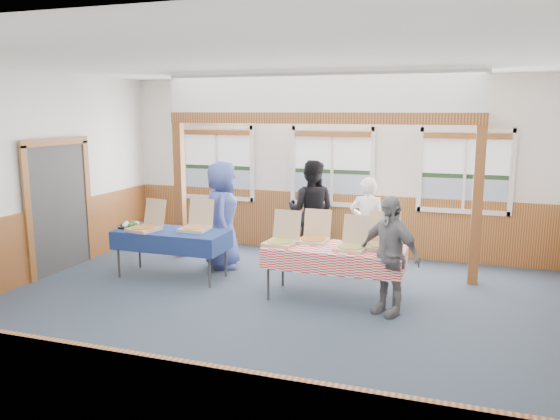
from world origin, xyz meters
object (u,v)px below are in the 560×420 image
Objects in this scene: table_left at (171,234)px; woman_black at (311,211)px; table_right at (335,251)px; person_grey at (389,255)px; man_blue at (222,215)px; woman_white at (367,225)px.

table_left is 1.07× the size of woman_black.
woman_black is (-0.86, 1.88, 0.18)m from table_right.
table_right is at bearing 8.84° from table_left.
table_right is 1.24× the size of person_grey.
table_left is 1.06× the size of man_blue.
person_grey is (0.59, -1.79, -0.00)m from woman_white.
man_blue is (-2.34, -0.52, 0.11)m from woman_white.
table_right is (2.67, -0.20, 0.00)m from table_left.
table_right is 1.08× the size of man_blue.
woman_white is at bearing 156.40° from woman_black.
table_right is 0.84m from person_grey.
table_right is 1.24× the size of woman_white.
table_left is 2.47m from woman_black.
person_grey is (3.45, -0.49, 0.08)m from table_left.
man_blue reaches higher than table_left.
woman_white is at bearing 81.10° from table_right.
table_right is at bearing 77.62° from woman_white.
woman_black is 0.99× the size of man_blue.
person_grey is at bearing -22.32° from table_right.
table_left is at bearing 19.39° from woman_white.
table_right is 2.37m from man_blue.
woman_white is at bearing 37.53° from table_left.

